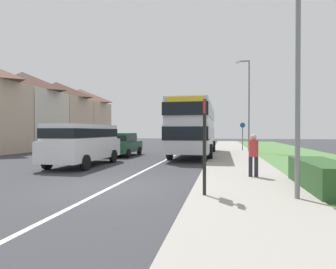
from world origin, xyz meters
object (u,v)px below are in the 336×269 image
Objects in this scene: double_decker_bus at (194,126)px; bus_stop_sign at (205,140)px; street_lamp_near at (294,9)px; parked_car_dark_green at (122,143)px; parked_van_white at (84,141)px; pedestrian_at_stop at (253,153)px; street_lamp_mid at (248,100)px; cycle_route_sign at (243,135)px.

bus_stop_sign is (1.55, -12.78, -0.60)m from double_decker_bus.
double_decker_bus reaches higher than bus_stop_sign.
double_decker_bus is 13.51m from street_lamp_near.
parked_car_dark_green is 0.50× the size of street_lamp_near.
parked_van_white is 8.59m from pedestrian_at_stop.
double_decker_bus reaches higher than parked_car_dark_green.
parked_car_dark_green is 11.81m from pedestrian_at_stop.
bus_stop_sign is 0.34× the size of street_lamp_mid.
cycle_route_sign is at bearing 90.13° from street_lamp_near.
cycle_route_sign is 0.33× the size of street_lamp_mid.
parked_van_white is 14.19m from street_lamp_mid.
parked_van_white is 14.63m from cycle_route_sign.
cycle_route_sign is (2.13, 17.79, -0.11)m from bus_stop_sign.
cycle_route_sign is at bearing 34.41° from parked_car_dark_green.
bus_stop_sign is at bearing -178.65° from street_lamp_near.
cycle_route_sign is at bearing 53.72° from double_decker_bus.
street_lamp_mid is at bearing 27.64° from parked_car_dark_green.
double_decker_bus is 5.34m from parked_car_dark_green.
bus_stop_sign is at bearing -96.84° from cycle_route_sign.
parked_van_white is 8.92m from bus_stop_sign.
street_lamp_mid reaches higher than cycle_route_sign.
pedestrian_at_stop is at bearing 100.80° from street_lamp_near.
bus_stop_sign is (6.65, -11.78, 0.64)m from parked_car_dark_green.
parked_van_white is at bearing 161.31° from pedestrian_at_stop.
bus_stop_sign is 17.92m from cycle_route_sign.
bus_stop_sign reaches higher than parked_van_white.
street_lamp_near is 1.11× the size of street_lamp_mid.
street_lamp_mid is at bearing 86.13° from pedestrian_at_stop.
double_decker_bus is at bearing 108.11° from pedestrian_at_stop.
street_lamp_near reaches higher than pedestrian_at_stop.
bus_stop_sign is (6.57, -6.03, 0.27)m from parked_van_white.
parked_van_white is 3.20× the size of pedestrian_at_stop.
street_lamp_mid is (0.90, 13.26, 3.35)m from pedestrian_at_stop.
street_lamp_near reaches higher than double_decker_bus.
street_lamp_mid is (0.32, -1.25, 2.90)m from cycle_route_sign.
parked_van_white is 5.75m from parked_car_dark_green.
bus_stop_sign is at bearing -42.56° from parked_van_white.
pedestrian_at_stop is 0.66× the size of cycle_route_sign.
pedestrian_at_stop is at bearing 64.61° from bus_stop_sign.
street_lamp_mid is (4.00, 3.77, 2.19)m from double_decker_bus.
parked_car_dark_green is at bearing 126.96° from street_lamp_near.
parked_car_dark_green is 2.50× the size of pedestrian_at_stop.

